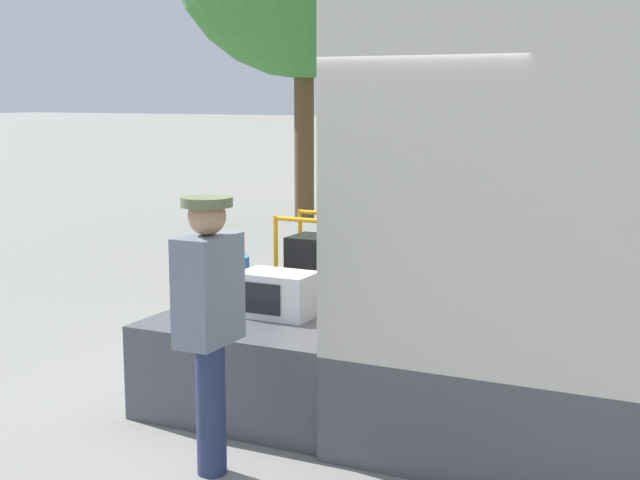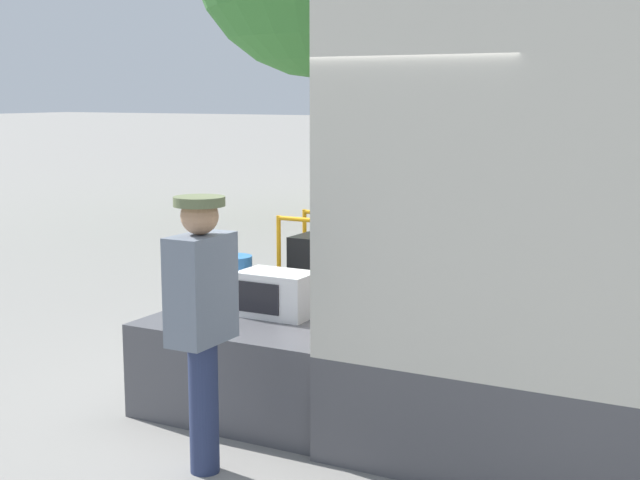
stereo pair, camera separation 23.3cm
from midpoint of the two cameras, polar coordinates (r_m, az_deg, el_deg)
ground_plane at (r=6.81m, az=5.38°, el=-10.34°), size 160.00×160.00×0.00m
tailgate_deck at (r=7.02m, az=-0.44°, el=-6.77°), size 1.55×2.31×0.68m
microwave at (r=6.51m, az=-1.76°, el=-3.47°), size 0.54×0.36×0.33m
portable_generator at (r=7.25m, az=1.67°, el=-1.53°), size 0.74×0.47×0.64m
orange_bucket at (r=7.18m, az=-4.60°, el=-2.30°), size 0.30×0.30×0.32m
worker_person at (r=5.34m, az=-6.35°, el=-4.23°), size 0.30×0.44×1.70m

